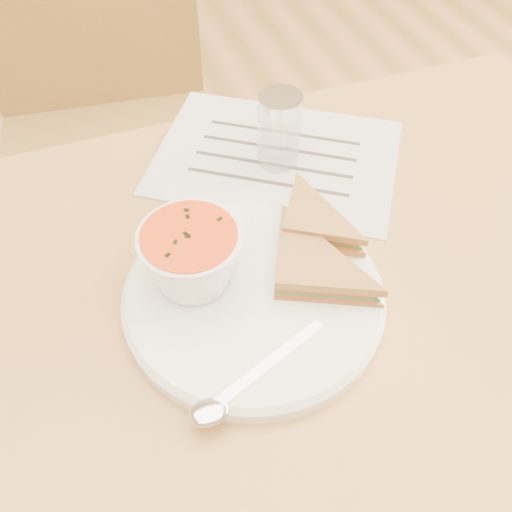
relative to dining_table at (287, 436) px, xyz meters
name	(u,v)px	position (x,y,z in m)	size (l,w,h in m)	color
floor	(280,509)	(0.00, 0.00, -0.38)	(5.00, 6.00, 0.01)	olive
dining_table	(287,436)	(0.00, 0.00, 0.00)	(1.00, 0.70, 0.75)	olive
chair_far	(112,155)	(-0.14, 0.62, 0.12)	(0.44, 0.44, 1.00)	brown
plate	(254,297)	(-0.05, 0.01, 0.38)	(0.28, 0.28, 0.02)	white
soup_bowl	(192,260)	(-0.11, 0.05, 0.43)	(0.11, 0.11, 0.07)	white
sandwich_half_a	(274,293)	(-0.04, -0.01, 0.41)	(0.11, 0.11, 0.03)	#BE8943
sandwich_half_b	(282,237)	(0.00, 0.05, 0.42)	(0.09, 0.09, 0.03)	#BE8943
spoon	(255,375)	(-0.08, -0.08, 0.40)	(0.19, 0.04, 0.01)	silver
paper_menu	(276,157)	(0.06, 0.22, 0.38)	(0.32, 0.23, 0.00)	silver
condiment_shaker	(279,131)	(0.06, 0.22, 0.43)	(0.06, 0.06, 0.10)	silver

